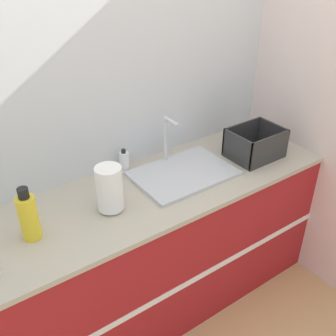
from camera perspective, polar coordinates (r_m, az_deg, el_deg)
ground_plane at (r=2.66m, az=2.09°, el=-23.12°), size 12.00×12.00×0.00m
wall_back at (r=2.29m, az=-7.63°, el=8.93°), size 4.60×0.06×2.60m
wall_right at (r=2.74m, az=17.93°, el=11.43°), size 0.06×2.65×2.60m
counter_cabinet at (r=2.48m, az=-2.29°, el=-11.89°), size 2.22×0.67×0.92m
sink at (r=2.32m, az=2.11°, el=-0.51°), size 0.58×0.41×0.31m
paper_towel_roll at (r=1.99m, az=-8.47°, el=-2.99°), size 0.13×0.13×0.25m
dish_rack at (r=2.54m, az=12.48°, el=3.16°), size 0.32×0.25×0.19m
bottle_yellow at (r=1.91m, az=-19.59°, el=-6.63°), size 0.09×0.09×0.27m
soap_dispenser at (r=2.35m, az=-6.37°, el=0.98°), size 0.06×0.06×0.14m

